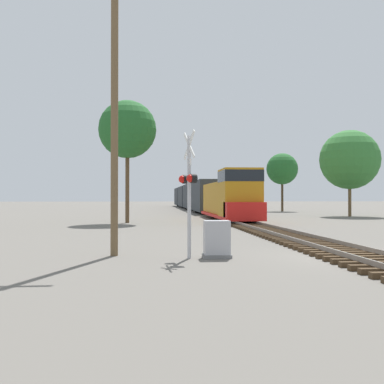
{
  "coord_description": "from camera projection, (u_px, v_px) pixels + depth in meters",
  "views": [
    {
      "loc": [
        -6.62,
        -14.46,
        2.0
      ],
      "look_at": [
        -4.71,
        7.01,
        2.25
      ],
      "focal_mm": 42.0,
      "sensor_mm": 36.0,
      "label": 1
    }
  ],
  "objects": [
    {
      "name": "crossing_signal_near",
      "position": [
        188.0,
        184.0,
        14.67
      ],
      "size": [
        0.56,
        1.01,
        4.18
      ],
      "rotation": [
        0.0,
        0.0,
        -1.27
      ],
      "color": "#B7B7BC",
      "rests_on": "ground"
    },
    {
      "name": "freight_train",
      "position": [
        195.0,
        197.0,
        69.37
      ],
      "size": [
        2.89,
        75.66,
        4.15
      ],
      "color": "#B77A14",
      "rests_on": "ground"
    },
    {
      "name": "tree_deep_background",
      "position": [
        282.0,
        169.0,
        63.73
      ],
      "size": [
        4.45,
        4.45,
        8.27
      ],
      "color": "#473521",
      "rests_on": "ground"
    },
    {
      "name": "ground_plane",
      "position": [
        351.0,
        257.0,
        14.96
      ],
      "size": [
        400.0,
        400.0,
        0.0
      ],
      "primitive_type": "plane",
      "color": "#666059"
    },
    {
      "name": "rail_track_bed",
      "position": [
        351.0,
        253.0,
        14.96
      ],
      "size": [
        2.6,
        160.0,
        0.31
      ],
      "color": "#42301E",
      "rests_on": "ground"
    },
    {
      "name": "tree_far_right",
      "position": [
        127.0,
        130.0,
        35.09
      ],
      "size": [
        4.52,
        4.52,
        9.58
      ],
      "color": "brown",
      "rests_on": "ground"
    },
    {
      "name": "relay_cabinet",
      "position": [
        217.0,
        239.0,
        14.8
      ],
      "size": [
        0.92,
        0.69,
        1.23
      ],
      "color": "slate",
      "rests_on": "ground"
    },
    {
      "name": "tree_mid_background",
      "position": [
        350.0,
        160.0,
        46.87
      ],
      "size": [
        6.19,
        6.19,
        9.03
      ],
      "color": "brown",
      "rests_on": "ground"
    },
    {
      "name": "utility_pole",
      "position": [
        115.0,
        106.0,
        15.38
      ],
      "size": [
        1.8,
        0.25,
        9.9
      ],
      "color": "brown",
      "rests_on": "ground"
    }
  ]
}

